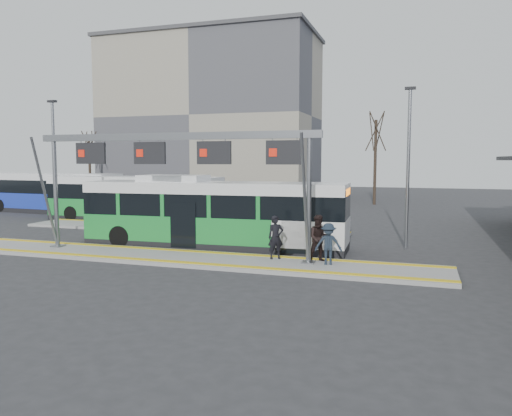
{
  "coord_description": "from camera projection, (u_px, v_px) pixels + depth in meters",
  "views": [
    {
      "loc": [
        9.61,
        -18.75,
        4.22
      ],
      "look_at": [
        2.43,
        3.0,
        1.99
      ],
      "focal_mm": 35.0,
      "sensor_mm": 36.0,
      "label": 1
    }
  ],
  "objects": [
    {
      "name": "tactile_second",
      "position": [
        189.0,
        225.0,
        31.01
      ],
      "size": [
        20.0,
        0.35,
        0.02
      ],
      "color": "yellow",
      "rests_on": "platform_second"
    },
    {
      "name": "platform_second",
      "position": [
        180.0,
        229.0,
        29.93
      ],
      "size": [
        20.0,
        3.0,
        0.15
      ],
      "primitive_type": "cube",
      "color": "gray",
      "rests_on": "ground"
    },
    {
      "name": "lamp_east",
      "position": [
        408.0,
        164.0,
        23.38
      ],
      "size": [
        0.5,
        0.25,
        7.57
      ],
      "color": "slate",
      "rests_on": "ground"
    },
    {
      "name": "bg_bus_green",
      "position": [
        135.0,
        199.0,
        34.39
      ],
      "size": [
        12.35,
        3.11,
        3.06
      ],
      "rotation": [
        0.0,
        0.0,
        0.04
      ],
      "color": "black",
      "rests_on": "ground"
    },
    {
      "name": "passenger_b",
      "position": [
        319.0,
        238.0,
        19.93
      ],
      "size": [
        1.1,
        0.98,
        1.87
      ],
      "primitive_type": "imported",
      "rotation": [
        0.0,
        0.0,
        0.35
      ],
      "color": "black",
      "rests_on": "platform_main"
    },
    {
      "name": "tree_left",
      "position": [
        251.0,
        145.0,
        54.07
      ],
      "size": [
        1.4,
        1.4,
        7.62
      ],
      "color": "#382B21",
      "rests_on": "ground"
    },
    {
      "name": "bg_bus_blue",
      "position": [
        51.0,
        193.0,
        39.85
      ],
      "size": [
        12.14,
        3.45,
        3.13
      ],
      "rotation": [
        0.0,
        0.0,
        -0.07
      ],
      "color": "black",
      "rests_on": "ground"
    },
    {
      "name": "lamp_west",
      "position": [
        54.0,
        164.0,
        28.12
      ],
      "size": [
        0.5,
        0.25,
        7.52
      ],
      "color": "slate",
      "rests_on": "ground"
    },
    {
      "name": "hero_bus",
      "position": [
        214.0,
        215.0,
        23.92
      ],
      "size": [
        12.73,
        3.26,
        3.47
      ],
      "rotation": [
        0.0,
        0.0,
        0.05
      ],
      "color": "black",
      "rests_on": "ground"
    },
    {
      "name": "gantry",
      "position": [
        173.0,
        158.0,
        21.06
      ],
      "size": [
        13.0,
        1.68,
        5.2
      ],
      "color": "slate",
      "rests_on": "platform_main"
    },
    {
      "name": "tree_mid",
      "position": [
        376.0,
        132.0,
        46.29
      ],
      "size": [
        1.4,
        1.4,
        8.95
      ],
      "color": "#382B21",
      "rests_on": "ground"
    },
    {
      "name": "apartment_block",
      "position": [
        211.0,
        117.0,
        58.63
      ],
      "size": [
        24.5,
        12.5,
        18.4
      ],
      "color": "gray",
      "rests_on": "ground"
    },
    {
      "name": "passenger_c",
      "position": [
        328.0,
        244.0,
        19.35
      ],
      "size": [
        1.15,
        0.8,
        1.62
      ],
      "primitive_type": "imported",
      "rotation": [
        0.0,
        0.0,
        0.2
      ],
      "color": "#1D2835",
      "rests_on": "platform_main"
    },
    {
      "name": "ground",
      "position": [
        179.0,
        259.0,
        21.13
      ],
      "size": [
        120.0,
        120.0,
        0.0
      ],
      "primitive_type": "plane",
      "color": "#2D2D30",
      "rests_on": "ground"
    },
    {
      "name": "passenger_a",
      "position": [
        276.0,
        237.0,
        20.44
      ],
      "size": [
        0.78,
        0.7,
        1.78
      ],
      "primitive_type": "imported",
      "rotation": [
        0.0,
        0.0,
        0.55
      ],
      "color": "black",
      "rests_on": "platform_main"
    },
    {
      "name": "tree_far",
      "position": [
        89.0,
        146.0,
        54.21
      ],
      "size": [
        1.4,
        1.4,
        7.56
      ],
      "color": "#382B21",
      "rests_on": "ground"
    },
    {
      "name": "platform_main",
      "position": [
        179.0,
        258.0,
        21.12
      ],
      "size": [
        22.0,
        3.0,
        0.15
      ],
      "primitive_type": "cube",
      "color": "gray",
      "rests_on": "ground"
    },
    {
      "name": "tactile_main",
      "position": [
        179.0,
        256.0,
        21.11
      ],
      "size": [
        22.0,
        2.65,
        0.02
      ],
      "color": "yellow",
      "rests_on": "platform_main"
    }
  ]
}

